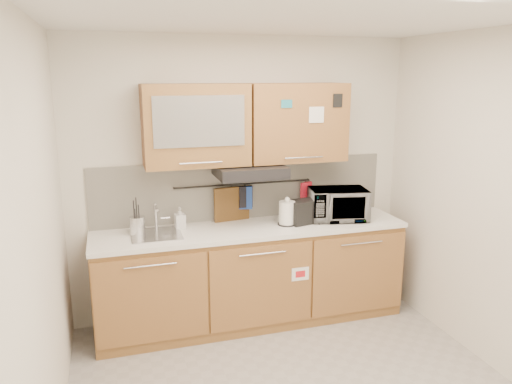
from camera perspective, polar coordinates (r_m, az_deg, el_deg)
ceiling at (r=3.18m, az=5.87°, el=19.42°), size 3.20×3.20×0.00m
wall_back at (r=4.69m, az=-1.55°, el=1.53°), size 3.20×0.00×3.20m
wall_left at (r=3.10m, az=-23.37°, el=-5.81°), size 0.00×3.00×3.00m
wall_right at (r=4.16m, az=26.21°, el=-1.38°), size 0.00×3.00×3.00m
base_cabinet at (r=4.67m, az=-0.47°, el=-10.03°), size 2.80×0.64×0.88m
countertop at (r=4.50m, az=-0.47°, el=-4.25°), size 2.82×0.62×0.04m
backsplash at (r=4.70m, az=-1.50°, el=0.30°), size 2.80×0.02×0.56m
upper_cabinets at (r=4.43m, az=-1.05°, el=7.79°), size 1.82×0.37×0.70m
range_hood at (r=4.43m, az=-0.71°, el=2.41°), size 0.60×0.46×0.10m
sink at (r=4.36m, az=-11.35°, el=-4.77°), size 0.42×0.40×0.26m
utensil_rail at (r=4.65m, az=-1.38°, el=0.92°), size 1.30×0.02×0.02m
utensil_crock at (r=4.37m, az=-13.40°, el=-3.75°), size 0.16×0.16×0.32m
kettle at (r=4.54m, az=3.57°, el=-2.49°), size 0.19×0.17×0.26m
toaster at (r=4.60m, az=5.50°, el=-2.22°), size 0.32×0.23×0.22m
microwave at (r=4.75m, az=9.34°, el=-1.39°), size 0.59×0.45×0.29m
soap_bottle at (r=4.47m, az=-8.68°, el=-2.95°), size 0.09×0.10×0.19m
cutting_board at (r=4.66m, az=-2.76°, el=-1.99°), size 0.34×0.07×0.42m
oven_mitt at (r=4.66m, az=-1.24°, el=-0.65°), size 0.13×0.06×0.22m
dark_pouch at (r=4.66m, az=-1.20°, el=-0.55°), size 0.13×0.04×0.20m
pot_holder at (r=4.85m, az=5.74°, el=0.16°), size 0.13×0.07×0.16m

